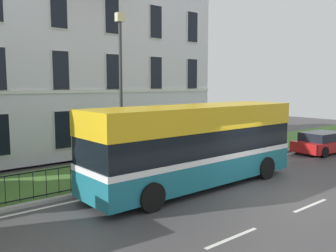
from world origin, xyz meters
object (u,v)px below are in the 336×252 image
(single_decker_bus, at_px, (196,144))
(street_lamp_post, at_px, (121,84))
(georgian_townhouse, at_px, (56,54))
(parked_hatchback_00, at_px, (323,143))

(single_decker_bus, xyz_separation_m, street_lamp_post, (-1.44, 3.16, 2.38))
(georgian_townhouse, xyz_separation_m, street_lamp_post, (-0.50, -8.19, -1.83))
(georgian_townhouse, bearing_deg, parked_hatchback_00, -43.50)
(single_decker_bus, bearing_deg, street_lamp_post, 113.80)
(georgian_townhouse, bearing_deg, single_decker_bus, -85.26)
(georgian_townhouse, relative_size, parked_hatchback_00, 4.46)
(single_decker_bus, bearing_deg, georgian_townhouse, 94.03)
(georgian_townhouse, bearing_deg, street_lamp_post, -93.50)
(georgian_townhouse, height_order, street_lamp_post, georgian_townhouse)
(street_lamp_post, bearing_deg, georgian_townhouse, 86.50)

